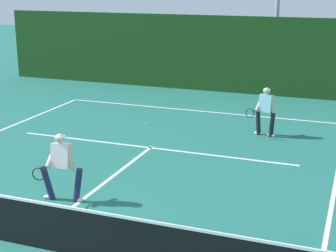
% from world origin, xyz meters
% --- Properties ---
extents(ground_plane, '(80.00, 80.00, 0.00)m').
position_xyz_m(ground_plane, '(0.00, 0.00, 0.00)').
color(ground_plane, '#21685B').
extents(court_line_baseline_far, '(10.72, 0.10, 0.01)m').
position_xyz_m(court_line_baseline_far, '(0.00, 11.06, 0.00)').
color(court_line_baseline_far, white).
rests_on(court_line_baseline_far, ground_plane).
extents(court_line_service, '(8.74, 0.10, 0.01)m').
position_xyz_m(court_line_service, '(0.00, 6.28, 0.00)').
color(court_line_service, white).
rests_on(court_line_service, ground_plane).
extents(court_line_centre, '(0.10, 6.40, 0.01)m').
position_xyz_m(court_line_centre, '(0.00, 3.20, 0.00)').
color(court_line_centre, white).
rests_on(court_line_centre, ground_plane).
extents(tennis_net, '(11.75, 0.09, 1.07)m').
position_xyz_m(tennis_net, '(0.00, 0.00, 0.50)').
color(tennis_net, '#1E4723').
rests_on(tennis_net, ground_plane).
extents(player_near, '(1.03, 0.91, 1.59)m').
position_xyz_m(player_near, '(-0.40, 2.05, 0.87)').
color(player_near, '#1E234C').
rests_on(player_near, ground_plane).
extents(player_far, '(0.91, 0.87, 1.58)m').
position_xyz_m(player_far, '(2.95, 8.73, 0.86)').
color(player_far, black).
rests_on(player_far, ground_plane).
extents(tennis_ball, '(0.07, 0.07, 0.07)m').
position_xyz_m(tennis_ball, '(-1.07, 8.55, 0.03)').
color(tennis_ball, '#D1E033').
rests_on(tennis_ball, ground_plane).
extents(back_fence_windscreen, '(21.68, 0.12, 3.34)m').
position_xyz_m(back_fence_windscreen, '(0.00, 14.77, 1.67)').
color(back_fence_windscreen, '#1A4118').
rests_on(back_fence_windscreen, ground_plane).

